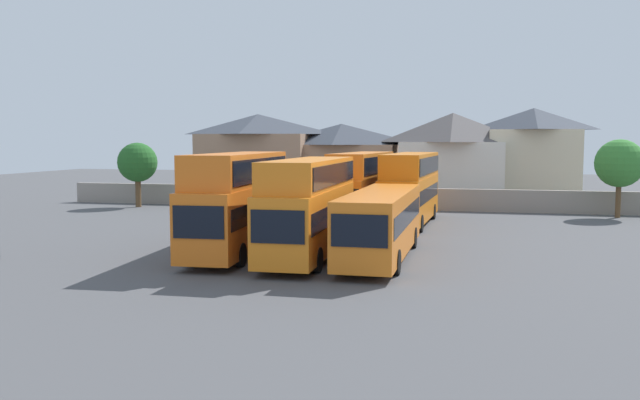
{
  "coord_description": "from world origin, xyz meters",
  "views": [
    {
      "loc": [
        8.14,
        -31.21,
        5.71
      ],
      "look_at": [
        0.0,
        3.0,
        2.56
      ],
      "focal_mm": 37.39,
      "sensor_mm": 36.0,
      "label": 1
    }
  ],
  "objects_px": {
    "bus_2": "(309,202)",
    "bus_5": "(362,184)",
    "house_terrace_left": "(258,155)",
    "house_terrace_right": "(452,156)",
    "bus_4": "(300,195)",
    "tree_left_of_lot": "(137,163)",
    "bus_6": "(411,185)",
    "bus_1": "(238,197)",
    "bus_3": "(381,220)",
    "tree_behind_wall": "(620,164)",
    "house_terrace_far_right": "(533,154)",
    "house_terrace_centre": "(341,160)"
  },
  "relations": [
    {
      "from": "bus_1",
      "to": "house_terrace_far_right",
      "type": "relative_size",
      "value": 1.31
    },
    {
      "from": "bus_5",
      "to": "bus_2",
      "type": "bearing_deg",
      "value": 1.38
    },
    {
      "from": "bus_2",
      "to": "bus_6",
      "type": "distance_m",
      "value": 14.46
    },
    {
      "from": "house_terrace_right",
      "to": "bus_3",
      "type": "bearing_deg",
      "value": -93.77
    },
    {
      "from": "bus_1",
      "to": "tree_left_of_lot",
      "type": "xyz_separation_m",
      "value": [
        -16.62,
        20.27,
        0.95
      ]
    },
    {
      "from": "house_terrace_right",
      "to": "tree_left_of_lot",
      "type": "relative_size",
      "value": 1.77
    },
    {
      "from": "house_terrace_left",
      "to": "house_terrace_centre",
      "type": "distance_m",
      "value": 8.62
    },
    {
      "from": "bus_4",
      "to": "bus_5",
      "type": "xyz_separation_m",
      "value": [
        4.29,
        0.13,
        0.85
      ]
    },
    {
      "from": "bus_2",
      "to": "bus_4",
      "type": "height_order",
      "value": "bus_2"
    },
    {
      "from": "bus_1",
      "to": "tree_behind_wall",
      "type": "bearing_deg",
      "value": 130.52
    },
    {
      "from": "bus_3",
      "to": "bus_4",
      "type": "relative_size",
      "value": 1.0
    },
    {
      "from": "bus_5",
      "to": "house_terrace_centre",
      "type": "height_order",
      "value": "house_terrace_centre"
    },
    {
      "from": "bus_6",
      "to": "house_terrace_left",
      "type": "distance_m",
      "value": 26.14
    },
    {
      "from": "bus_4",
      "to": "house_terrace_far_right",
      "type": "distance_m",
      "value": 26.33
    },
    {
      "from": "bus_1",
      "to": "bus_2",
      "type": "xyz_separation_m",
      "value": [
        3.81,
        -0.34,
        -0.14
      ]
    },
    {
      "from": "house_terrace_right",
      "to": "tree_left_of_lot",
      "type": "distance_m",
      "value": 28.52
    },
    {
      "from": "bus_6",
      "to": "bus_2",
      "type": "bearing_deg",
      "value": -11.64
    },
    {
      "from": "bus_5",
      "to": "house_terrace_far_right",
      "type": "relative_size",
      "value": 1.31
    },
    {
      "from": "bus_6",
      "to": "bus_1",
      "type": "bearing_deg",
      "value": -25.74
    },
    {
      "from": "bus_3",
      "to": "house_terrace_right",
      "type": "bearing_deg",
      "value": 176.44
    },
    {
      "from": "bus_3",
      "to": "bus_6",
      "type": "bearing_deg",
      "value": -179.96
    },
    {
      "from": "bus_3",
      "to": "bus_4",
      "type": "distance_m",
      "value": 14.9
    },
    {
      "from": "bus_2",
      "to": "tree_behind_wall",
      "type": "xyz_separation_m",
      "value": [
        18.08,
        21.61,
        1.3
      ]
    },
    {
      "from": "house_terrace_left",
      "to": "house_terrace_right",
      "type": "bearing_deg",
      "value": -3.38
    },
    {
      "from": "bus_3",
      "to": "house_terrace_centre",
      "type": "bearing_deg",
      "value": -165.03
    },
    {
      "from": "bus_4",
      "to": "tree_behind_wall",
      "type": "distance_m",
      "value": 23.72
    },
    {
      "from": "bus_1",
      "to": "bus_6",
      "type": "distance_m",
      "value": 15.53
    },
    {
      "from": "bus_4",
      "to": "tree_left_of_lot",
      "type": "distance_m",
      "value": 18.09
    },
    {
      "from": "bus_4",
      "to": "tree_left_of_lot",
      "type": "relative_size",
      "value": 2.16
    },
    {
      "from": "tree_left_of_lot",
      "to": "tree_behind_wall",
      "type": "relative_size",
      "value": 0.95
    },
    {
      "from": "bus_5",
      "to": "house_terrace_left",
      "type": "distance_m",
      "value": 24.61
    },
    {
      "from": "house_terrace_far_right",
      "to": "tree_behind_wall",
      "type": "distance_m",
      "value": 12.85
    },
    {
      "from": "house_terrace_right",
      "to": "house_terrace_far_right",
      "type": "bearing_deg",
      "value": 8.12
    },
    {
      "from": "house_terrace_right",
      "to": "house_terrace_far_right",
      "type": "height_order",
      "value": "house_terrace_far_right"
    },
    {
      "from": "bus_1",
      "to": "house_terrace_centre",
      "type": "relative_size",
      "value": 1.0
    },
    {
      "from": "bus_1",
      "to": "tree_behind_wall",
      "type": "xyz_separation_m",
      "value": [
        21.9,
        21.27,
        1.16
      ]
    },
    {
      "from": "house_terrace_left",
      "to": "bus_5",
      "type": "bearing_deg",
      "value": -54.73
    },
    {
      "from": "house_terrace_right",
      "to": "house_terrace_left",
      "type": "bearing_deg",
      "value": 176.62
    },
    {
      "from": "bus_4",
      "to": "tree_behind_wall",
      "type": "height_order",
      "value": "tree_behind_wall"
    },
    {
      "from": "house_terrace_far_right",
      "to": "tree_left_of_lot",
      "type": "relative_size",
      "value": 1.57
    },
    {
      "from": "bus_3",
      "to": "house_terrace_far_right",
      "type": "height_order",
      "value": "house_terrace_far_right"
    },
    {
      "from": "bus_1",
      "to": "bus_6",
      "type": "relative_size",
      "value": 0.95
    },
    {
      "from": "bus_2",
      "to": "bus_5",
      "type": "height_order",
      "value": "bus_5"
    },
    {
      "from": "bus_5",
      "to": "bus_6",
      "type": "xyz_separation_m",
      "value": [
        3.25,
        0.63,
        -0.02
      ]
    },
    {
      "from": "bus_4",
      "to": "house_terrace_centre",
      "type": "relative_size",
      "value": 1.05
    },
    {
      "from": "bus_3",
      "to": "house_terrace_far_right",
      "type": "distance_m",
      "value": 34.35
    },
    {
      "from": "bus_2",
      "to": "house_terrace_left",
      "type": "height_order",
      "value": "house_terrace_left"
    },
    {
      "from": "bus_1",
      "to": "bus_6",
      "type": "height_order",
      "value": "bus_1"
    },
    {
      "from": "bus_4",
      "to": "bus_5",
      "type": "height_order",
      "value": "bus_5"
    },
    {
      "from": "bus_4",
      "to": "house_terrace_left",
      "type": "relative_size",
      "value": 1.04
    }
  ]
}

